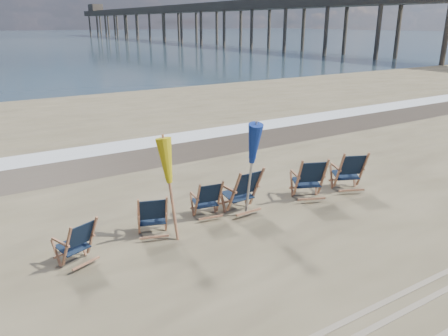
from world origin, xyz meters
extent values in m
cube|color=silver|center=(0.00, 8.30, 0.00)|extent=(200.00, 1.40, 0.01)
cube|color=#42362A|center=(0.00, 6.80, 0.00)|extent=(200.00, 2.60, 0.00)
cylinder|color=#AB6E4C|center=(-1.69, 1.39, 0.99)|extent=(0.06, 0.06, 1.97)
cone|color=gold|center=(-1.69, 1.39, 1.50)|extent=(0.30, 0.30, 0.85)
cylinder|color=#A5A5AD|center=(0.07, 1.30, 1.08)|extent=(0.06, 0.06, 2.15)
cone|color=navy|center=(0.07, 1.30, 1.68)|extent=(0.30, 0.30, 0.85)
camera|label=1|loc=(-4.92, -5.63, 4.00)|focal=35.00mm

